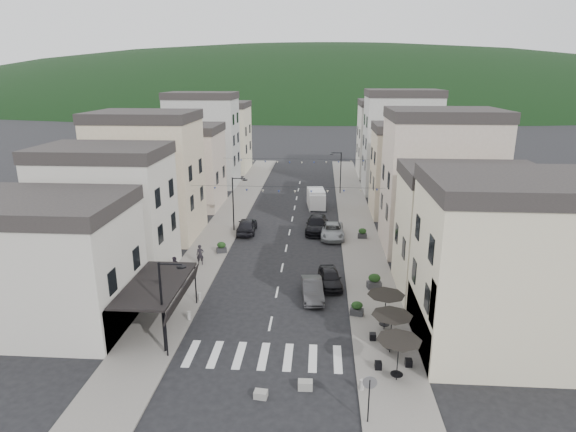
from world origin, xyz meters
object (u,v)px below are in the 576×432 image
pedestrian_a (200,255)px  pedestrian_b (175,267)px  parked_car_d (317,224)px  parked_car_c (332,231)px  delivery_van (316,198)px  parked_car_a (330,278)px  parked_car_b (312,289)px  parked_car_e (247,225)px

pedestrian_a → pedestrian_b: size_ratio=1.06×
parked_car_d → pedestrian_a: 14.69m
parked_car_c → parked_car_d: size_ratio=0.94×
delivery_van → parked_car_d: bearing=-94.5°
parked_car_a → pedestrian_a: 12.05m
parked_car_a → parked_car_c: bearing=81.2°
parked_car_b → parked_car_e: parked_car_e is taller
pedestrian_b → parked_car_a: bearing=38.7°
parked_car_e → pedestrian_a: 9.94m
pedestrian_b → pedestrian_a: bearing=103.7°
parked_car_a → parked_car_b: parked_car_b is taller
parked_car_a → pedestrian_b: 13.03m
parked_car_e → pedestrian_b: size_ratio=2.80×
parked_car_d → delivery_van: bearing=94.3°
parked_car_c → pedestrian_b: pedestrian_b is taller
pedestrian_a → parked_car_c: bearing=27.2°
parked_car_b → parked_car_e: size_ratio=0.90×
parked_car_b → pedestrian_a: pedestrian_a is taller
parked_car_e → pedestrian_a: (-2.75, -9.55, 0.21)m
parked_car_d → parked_car_e: size_ratio=1.15×
parked_car_d → delivery_van: 10.11m
parked_car_c → parked_car_e: (-9.20, 0.93, 0.09)m
delivery_van → pedestrian_a: delivery_van is taller
parked_car_a → parked_car_d: bearing=88.2°
parked_car_d → delivery_van: delivery_van is taller
delivery_van → pedestrian_b: 26.04m
parked_car_e → parked_car_d: bearing=-174.8°
parked_car_c → pedestrian_a: size_ratio=2.87×
pedestrian_b → delivery_van: bearing=105.6°
parked_car_d → pedestrian_b: 17.71m
parked_car_a → parked_car_b: bearing=-127.3°
parked_car_e → delivery_van: size_ratio=0.92×
parked_car_d → pedestrian_a: (-10.30, -10.47, 0.23)m
parked_car_c → parked_car_b: bearing=-97.7°
parked_car_e → pedestrian_b: 13.01m
parked_car_b → pedestrian_b: (-11.63, 3.09, 0.26)m
parked_car_b → parked_car_e: (-7.40, 15.39, 0.11)m
parked_car_c → parked_car_d: (-1.65, 1.85, 0.08)m
parked_car_c → parked_car_d: 2.48m
parked_car_b → pedestrian_b: 12.04m
parked_car_e → pedestrian_b: bearing=69.2°
pedestrian_b → parked_car_c: bearing=82.2°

